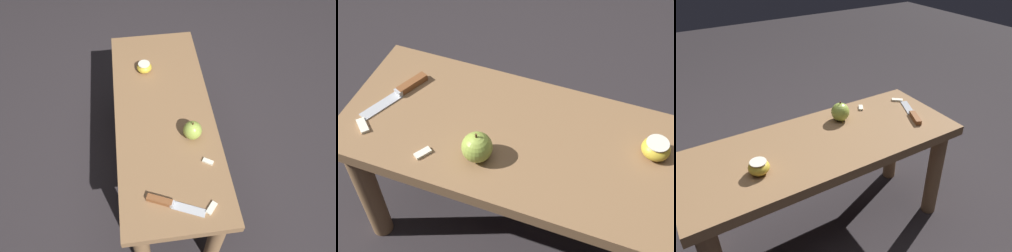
{
  "view_description": "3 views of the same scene",
  "coord_description": "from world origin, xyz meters",
  "views": [
    {
      "loc": [
        -0.92,
        0.1,
        1.62
      ],
      "look_at": [
        -0.1,
        -0.01,
        0.53
      ],
      "focal_mm": 35.0,
      "sensor_mm": 36.0,
      "label": 1
    },
    {
      "loc": [
        0.18,
        -0.75,
        1.45
      ],
      "look_at": [
        -0.1,
        -0.01,
        0.53
      ],
      "focal_mm": 50.0,
      "sensor_mm": 36.0,
      "label": 2
    },
    {
      "loc": [
        0.49,
        0.95,
        1.21
      ],
      "look_at": [
        -0.1,
        -0.01,
        0.53
      ],
      "focal_mm": 35.0,
      "sensor_mm": 36.0,
      "label": 3
    }
  ],
  "objects": [
    {
      "name": "apple_slice_center",
      "position": [
        -0.28,
        -0.14,
        0.5
      ],
      "size": [
        0.04,
        0.05,
        0.01
      ],
      "color": "white",
      "rests_on": "wooden_bench"
    },
    {
      "name": "apple_whole",
      "position": [
        -0.14,
        -0.1,
        0.54
      ],
      "size": [
        0.08,
        0.08,
        0.09
      ],
      "color": "#9EB747",
      "rests_on": "wooden_bench"
    },
    {
      "name": "knife",
      "position": [
        -0.43,
        0.04,
        0.5
      ],
      "size": [
        0.11,
        0.21,
        0.02
      ],
      "rotation": [
        0.0,
        0.0,
        -1.99
      ],
      "color": "#B7BABF",
      "rests_on": "wooden_bench"
    },
    {
      "name": "apple_slice_near_knife",
      "position": [
        -0.47,
        -0.12,
        0.5
      ],
      "size": [
        0.05,
        0.05,
        0.01
      ],
      "color": "white",
      "rests_on": "wooden_bench"
    },
    {
      "name": "ground_plane",
      "position": [
        0.0,
        0.0,
        0.0
      ],
      "size": [
        8.0,
        8.0,
        0.0
      ],
      "primitive_type": "plane",
      "color": "#2D282B"
    },
    {
      "name": "wooden_bench",
      "position": [
        0.0,
        0.0,
        0.4
      ],
      "size": [
        1.11,
        0.43,
        0.5
      ],
      "color": "olive",
      "rests_on": "ground_plane"
    },
    {
      "name": "apple_cut",
      "position": [
        0.28,
        0.06,
        0.52
      ],
      "size": [
        0.07,
        0.07,
        0.05
      ],
      "color": "gold",
      "rests_on": "wooden_bench"
    }
  ]
}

